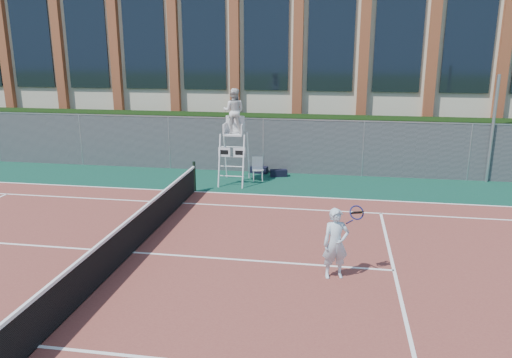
% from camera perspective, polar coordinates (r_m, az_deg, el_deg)
% --- Properties ---
extents(ground, '(120.00, 120.00, 0.00)m').
position_cam_1_polar(ground, '(13.07, -13.92, -8.27)').
color(ground, '#233814').
extents(apron, '(36.00, 20.00, 0.01)m').
position_cam_1_polar(apron, '(13.92, -12.32, -6.68)').
color(apron, '#0D3A2C').
rests_on(apron, ground).
extents(tennis_court, '(23.77, 10.97, 0.02)m').
position_cam_1_polar(tennis_court, '(13.07, -13.93, -8.19)').
color(tennis_court, brown).
rests_on(tennis_court, apron).
extents(tennis_net, '(0.10, 11.30, 1.10)m').
position_cam_1_polar(tennis_net, '(12.88, -14.07, -6.07)').
color(tennis_net, black).
rests_on(tennis_net, ground).
extents(fence, '(40.00, 0.06, 2.20)m').
position_cam_1_polar(fence, '(20.78, -4.64, 3.95)').
color(fence, '#595E60').
rests_on(fence, ground).
extents(hedge, '(40.00, 1.40, 2.20)m').
position_cam_1_polar(hedge, '(21.92, -3.88, 4.55)').
color(hedge, black).
rests_on(hedge, ground).
extents(building, '(45.00, 10.60, 8.22)m').
position_cam_1_polar(building, '(29.37, -0.36, 13.21)').
color(building, beige).
rests_on(building, ground).
extents(steel_pole, '(0.12, 0.12, 4.06)m').
position_cam_1_polar(steel_pole, '(20.72, 25.41, 5.13)').
color(steel_pole, '#9EA0A5').
rests_on(steel_pole, ground).
extents(umpire_chair, '(1.01, 1.55, 3.60)m').
position_cam_1_polar(umpire_chair, '(18.59, -2.55, 7.46)').
color(umpire_chair, white).
rests_on(umpire_chair, ground).
extents(plastic_chair, '(0.50, 0.50, 0.90)m').
position_cam_1_polar(plastic_chair, '(19.29, 0.19, 1.43)').
color(plastic_chair, silver).
rests_on(plastic_chair, apron).
extents(sports_bag_near, '(0.71, 0.44, 0.28)m').
position_cam_1_polar(sports_bag_near, '(19.91, 2.61, 0.69)').
color(sports_bag_near, black).
rests_on(sports_bag_near, apron).
extents(sports_bag_far, '(0.73, 0.42, 0.28)m').
position_cam_1_polar(sports_bag_far, '(20.43, 0.36, 1.07)').
color(sports_bag_far, black).
rests_on(sports_bag_far, apron).
extents(tennis_player, '(0.95, 0.70, 1.63)m').
position_cam_1_polar(tennis_player, '(11.25, 9.11, -7.26)').
color(tennis_player, silver).
rests_on(tennis_player, tennis_court).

